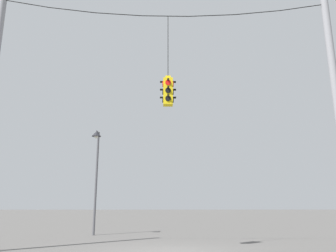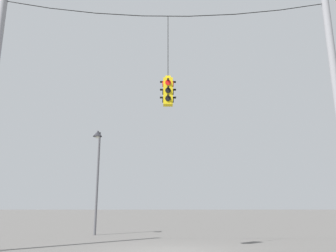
{
  "view_description": "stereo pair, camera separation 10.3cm",
  "coord_description": "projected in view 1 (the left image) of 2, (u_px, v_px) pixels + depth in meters",
  "views": [
    {
      "loc": [
        -0.16,
        -10.79,
        1.49
      ],
      "look_at": [
        0.09,
        0.36,
        4.18
      ],
      "focal_mm": 35.0,
      "sensor_mm": 36.0,
      "label": 1
    },
    {
      "loc": [
        -0.06,
        -10.79,
        1.49
      ],
      "look_at": [
        0.09,
        0.36,
        4.18
      ],
      "focal_mm": 35.0,
      "sensor_mm": 36.0,
      "label": 2
    }
  ],
  "objects": [
    {
      "name": "traffic_light_near_right_pole",
      "position": [
        168.0,
        91.0,
        11.78
      ],
      "size": [
        0.58,
        0.58,
        3.55
      ],
      "color": "yellow"
    },
    {
      "name": "street_lamp",
      "position": [
        96.0,
        157.0,
        17.14
      ],
      "size": [
        0.49,
        0.84,
        5.32
      ],
      "color": "#515156",
      "rests_on": "ground_plane"
    },
    {
      "name": "span_wire",
      "position": [
        166.0,
        11.0,
        12.53
      ],
      "size": [
        12.43,
        0.03,
        0.64
      ],
      "color": "black"
    }
  ]
}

